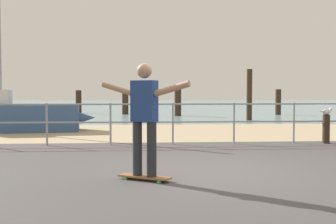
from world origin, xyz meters
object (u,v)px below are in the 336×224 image
(sailboat, at_px, (16,116))
(bollard_short, at_px, (326,129))
(seagull, at_px, (327,112))
(skateboard, at_px, (145,177))
(skateboarder, at_px, (144,113))

(sailboat, xyz_separation_m, bollard_short, (8.78, -3.83, -0.15))
(seagull, bearing_deg, skateboard, -138.23)
(sailboat, relative_size, skateboarder, 3.06)
(skateboarder, relative_size, seagull, 3.79)
(bollard_short, bearing_deg, skateboard, -138.21)
(sailboat, bearing_deg, bollard_short, -23.56)
(skateboarder, bearing_deg, bollard_short, 41.79)
(sailboat, relative_size, bollard_short, 6.73)
(sailboat, xyz_separation_m, skateboard, (4.13, -7.98, -0.45))
(sailboat, height_order, seagull, sailboat)
(skateboard, bearing_deg, seagull, 41.77)
(skateboarder, xyz_separation_m, bollard_short, (4.65, 4.16, -0.64))
(skateboard, height_order, bollard_short, bollard_short)
(bollard_short, bearing_deg, seagull, 33.00)
(skateboard, bearing_deg, skateboarder, 45.00)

